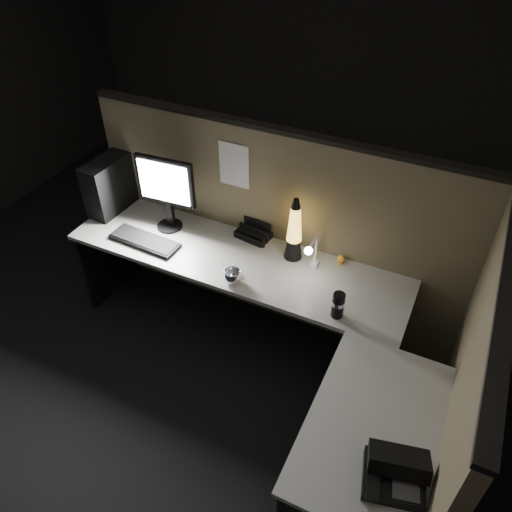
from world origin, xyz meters
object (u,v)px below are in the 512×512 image
at_px(monitor, 166,187).
at_px(desk_phone, 394,471).
at_px(lava_lamp, 294,234).
at_px(keyboard, 145,241).
at_px(pc_tower, 109,185).

bearing_deg(monitor, desk_phone, -35.34).
distance_m(monitor, desk_phone, 2.19).
bearing_deg(lava_lamp, monitor, -176.19).
relative_size(keyboard, lava_lamp, 1.11).
height_order(keyboard, lava_lamp, lava_lamp).
relative_size(pc_tower, lava_lamp, 0.88).
bearing_deg(keyboard, desk_phone, -22.41).
height_order(pc_tower, monitor, monitor).
xyz_separation_m(monitor, desk_phone, (1.86, -1.13, -0.26)).
relative_size(pc_tower, monitor, 0.74).
bearing_deg(lava_lamp, keyboard, -162.85).
bearing_deg(monitor, pc_tower, 175.88).
height_order(pc_tower, keyboard, pc_tower).
height_order(monitor, lava_lamp, monitor).
distance_m(monitor, lava_lamp, 0.92).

